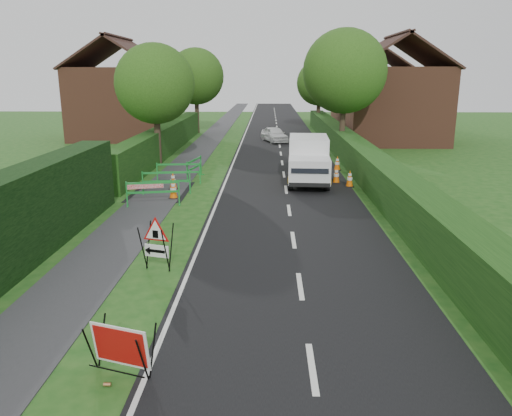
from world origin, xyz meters
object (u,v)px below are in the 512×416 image
object	(u,v)px
red_rect_sign	(120,347)
triangle_sign	(155,240)
hatchback_car	(274,134)
works_van	(309,159)

from	to	relation	value
red_rect_sign	triangle_sign	world-z (taller)	triangle_sign
triangle_sign	hatchback_car	world-z (taller)	triangle_sign
red_rect_sign	works_van	xyz separation A→B (m)	(4.37, 15.84, 0.60)
red_rect_sign	works_van	world-z (taller)	works_van
red_rect_sign	triangle_sign	bearing A→B (deg)	113.73
red_rect_sign	hatchback_car	world-z (taller)	hatchback_car
red_rect_sign	hatchback_car	distance (m)	30.84
red_rect_sign	hatchback_car	bearing A→B (deg)	102.92
hatchback_car	red_rect_sign	bearing A→B (deg)	-113.93
triangle_sign	works_van	bearing A→B (deg)	83.25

